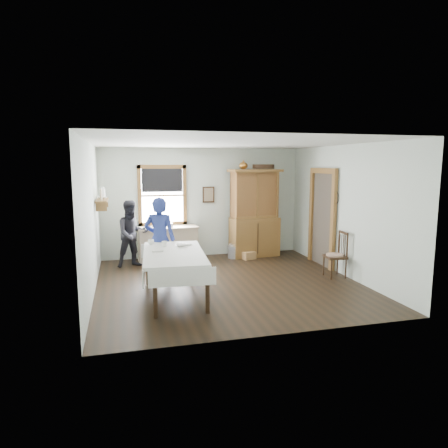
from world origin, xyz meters
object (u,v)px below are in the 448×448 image
(spindle_chair, at_px, (335,254))
(wicker_basket, at_px, (249,255))
(pail, at_px, (234,252))
(woman_blue, at_px, (160,243))
(figure_dark, at_px, (132,236))
(work_counter, at_px, (168,244))
(china_hutch, at_px, (255,213))
(dining_table, at_px, (174,275))

(spindle_chair, xyz_separation_m, wicker_basket, (-1.23, 1.93, -0.38))
(pail, height_order, wicker_basket, pail)
(spindle_chair, height_order, woman_blue, woman_blue)
(pail, relative_size, wicker_basket, 0.99)
(woman_blue, relative_size, figure_dark, 1.11)
(work_counter, height_order, china_hutch, china_hutch)
(china_hutch, relative_size, spindle_chair, 2.30)
(dining_table, bearing_deg, china_hutch, 48.73)
(dining_table, height_order, pail, dining_table)
(wicker_basket, bearing_deg, pail, 147.74)
(china_hutch, relative_size, pail, 7.04)
(pail, height_order, woman_blue, woman_blue)
(china_hutch, distance_m, figure_dark, 3.07)
(pail, xyz_separation_m, wicker_basket, (0.33, -0.21, -0.06))
(dining_table, height_order, wicker_basket, dining_table)
(china_hutch, height_order, wicker_basket, china_hutch)
(work_counter, height_order, spindle_chair, spindle_chair)
(work_counter, xyz_separation_m, wicker_basket, (1.93, -0.37, -0.32))
(dining_table, distance_m, figure_dark, 2.46)
(work_counter, bearing_deg, woman_blue, -105.05)
(dining_table, bearing_deg, spindle_chair, 7.74)
(wicker_basket, bearing_deg, dining_table, -131.77)
(pail, relative_size, figure_dark, 0.22)
(china_hutch, bearing_deg, woman_blue, -151.61)
(work_counter, relative_size, china_hutch, 0.66)
(woman_blue, bearing_deg, china_hutch, -129.10)
(work_counter, distance_m, spindle_chair, 3.91)
(work_counter, height_order, figure_dark, figure_dark)
(work_counter, xyz_separation_m, pail, (1.60, -0.16, -0.26))
(work_counter, bearing_deg, figure_dark, -158.41)
(dining_table, bearing_deg, pail, 55.13)
(pail, bearing_deg, figure_dark, -174.55)
(pail, distance_m, wicker_basket, 0.39)
(china_hutch, bearing_deg, work_counter, 174.40)
(dining_table, distance_m, spindle_chair, 3.39)
(pail, bearing_deg, dining_table, -124.87)
(pail, xyz_separation_m, figure_dark, (-2.44, -0.23, 0.54))
(work_counter, relative_size, spindle_chair, 1.52)
(pail, distance_m, figure_dark, 2.51)
(spindle_chair, bearing_deg, dining_table, -167.85)
(pail, xyz_separation_m, woman_blue, (-1.94, -1.51, 0.62))
(spindle_chair, distance_m, woman_blue, 3.57)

